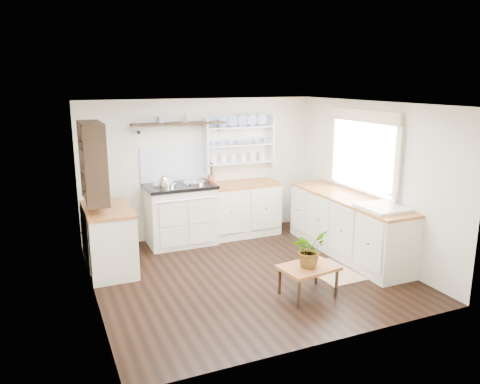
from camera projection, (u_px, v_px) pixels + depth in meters
name	position (u px, v px, depth m)	size (l,w,h in m)	color
floor	(248.00, 274.00, 6.42)	(4.00, 3.80, 0.01)	black
wall_back	(201.00, 168.00, 7.85)	(4.00, 0.02, 2.30)	beige
wall_right	(371.00, 180.00, 6.93)	(0.02, 3.80, 2.30)	beige
wall_left	(90.00, 208.00, 5.38)	(0.02, 3.80, 2.30)	beige
ceiling	(248.00, 104.00, 5.89)	(4.00, 3.80, 0.01)	white
window	(363.00, 151.00, 6.94)	(0.08, 1.55, 1.22)	white
aga_cooker	(180.00, 214.00, 7.52)	(1.09, 0.76, 1.01)	silver
back_cabinets	(241.00, 208.00, 7.97)	(1.27, 0.63, 0.90)	beige
right_cabinets	(347.00, 225.00, 7.06)	(0.62, 2.43, 0.90)	beige
belfast_sink	(382.00, 216.00, 6.31)	(0.55, 0.60, 0.45)	white
left_cabinets	(109.00, 238.00, 6.46)	(0.62, 1.13, 0.90)	beige
plate_rack	(238.00, 142.00, 7.97)	(1.20, 0.22, 0.90)	white
high_shelf	(179.00, 124.00, 7.41)	(1.50, 0.29, 0.16)	black
left_shelving	(93.00, 161.00, 6.15)	(0.28, 0.80, 1.05)	black
kettle	(164.00, 183.00, 7.18)	(0.19, 0.19, 0.23)	silver
utensil_crock	(211.00, 180.00, 7.73)	(0.13, 0.13, 0.15)	#A34A3C
center_table	(308.00, 270.00, 5.73)	(0.74, 0.57, 0.37)	brown
potted_plant	(309.00, 249.00, 5.67)	(0.41, 0.35, 0.45)	#3F7233
floor_rug	(332.00, 272.00, 6.46)	(0.55, 0.85, 0.02)	#937255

